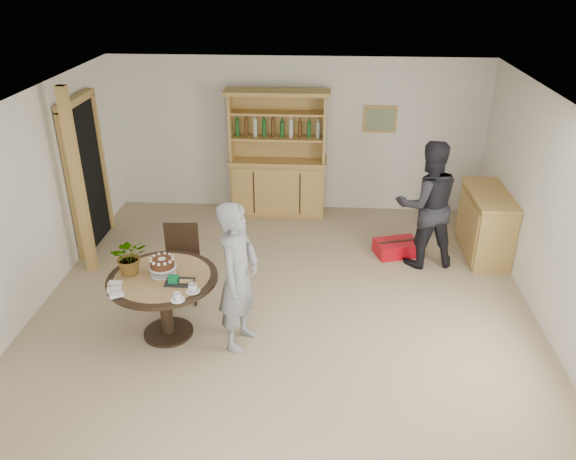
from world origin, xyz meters
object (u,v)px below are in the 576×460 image
(sideboard, at_px, (486,224))
(teen_boy, at_px, (238,277))
(red_suitcase, at_px, (397,248))
(dining_table, at_px, (164,288))
(adult_person, at_px, (427,204))
(hutch, at_px, (278,173))
(dining_chair, at_px, (181,257))

(sideboard, relative_size, teen_boy, 0.75)
(sideboard, bearing_deg, red_suitcase, -175.19)
(dining_table, distance_m, teen_boy, 0.89)
(adult_person, distance_m, red_suitcase, 0.88)
(sideboard, relative_size, dining_table, 1.05)
(hutch, bearing_deg, teen_boy, -92.22)
(dining_chair, relative_size, red_suitcase, 1.37)
(hutch, relative_size, teen_boy, 1.21)
(sideboard, bearing_deg, hutch, 157.79)
(hutch, distance_m, adult_person, 2.65)
(sideboard, height_order, teen_boy, teen_boy)
(teen_boy, height_order, red_suitcase, teen_boy)
(red_suitcase, bearing_deg, sideboard, -12.37)
(adult_person, bearing_deg, dining_chair, 8.46)
(dining_table, bearing_deg, adult_person, 30.64)
(dining_table, bearing_deg, teen_boy, -6.71)
(teen_boy, relative_size, adult_person, 0.95)
(hutch, xyz_separation_m, adult_person, (2.13, -1.57, 0.20))
(adult_person, bearing_deg, teen_boy, 31.10)
(dining_chair, bearing_deg, sideboard, 14.95)
(dining_table, distance_m, adult_person, 3.63)
(dining_table, bearing_deg, dining_chair, 90.33)
(teen_boy, distance_m, adult_person, 2.98)
(hutch, bearing_deg, dining_chair, -110.98)
(teen_boy, relative_size, red_suitcase, 2.44)
(adult_person, relative_size, red_suitcase, 2.56)
(dining_table, height_order, adult_person, adult_person)
(dining_chair, bearing_deg, red_suitcase, 20.39)
(hutch, distance_m, red_suitcase, 2.33)
(teen_boy, bearing_deg, red_suitcase, -26.33)
(teen_boy, bearing_deg, adult_person, -33.74)
(dining_chair, height_order, red_suitcase, dining_chair)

